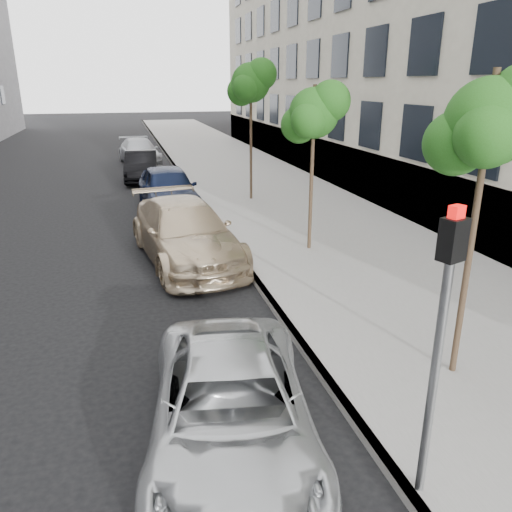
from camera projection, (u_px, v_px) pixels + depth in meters
name	position (u px, v px, depth m)	size (l,w,h in m)	color
ground	(295.00, 484.00, 5.93)	(160.00, 160.00, 0.00)	black
sidewalk	(229.00, 164.00, 28.84)	(6.40, 72.00, 0.14)	gray
curb	(174.00, 166.00, 28.08)	(0.15, 72.00, 0.14)	#9E9B93
tree_near	(491.00, 123.00, 6.77)	(1.59, 1.39, 4.65)	#38281C
tree_mid	(315.00, 113.00, 12.77)	(1.65, 1.45, 4.45)	#38281C
tree_far	(251.00, 83.00, 18.46)	(1.77, 1.57, 5.24)	#38281C
signal_pole	(441.00, 327.00, 5.01)	(0.29, 0.25, 3.30)	#939699
minivan	(231.00, 409.00, 6.30)	(2.03, 4.40, 1.22)	#BBBEC0
suv	(185.00, 232.00, 13.14)	(2.19, 5.38, 1.56)	tan
sedan_blue	(168.00, 189.00, 18.34)	(1.93, 4.79, 1.63)	black
sedan_black	(141.00, 166.00, 24.11)	(1.47, 4.22, 1.39)	black
sedan_rear	(139.00, 152.00, 28.86)	(2.01, 4.95, 1.44)	#A9ABB1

